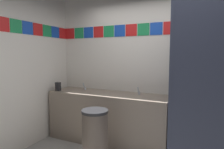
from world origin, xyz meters
name	(u,v)px	position (x,y,z in m)	size (l,w,h in m)	color
wall_back	(156,65)	(0.00, 1.47, 1.38)	(3.80, 0.09, 2.75)	silver
wall_side	(3,67)	(-1.94, 0.00, 1.38)	(0.09, 2.87, 2.75)	silver
vanity_counter	(108,117)	(-0.77, 1.13, 0.45)	(2.16, 0.61, 0.89)	gray
faucet_left	(85,87)	(-1.31, 1.22, 0.94)	(0.04, 0.10, 0.14)	silver
faucet_right	(139,92)	(-0.23, 1.22, 0.94)	(0.04, 0.10, 0.14)	silver
soap_dispenser	(58,87)	(-1.72, 0.94, 0.97)	(0.09, 0.09, 0.16)	black
stall_divider	(191,98)	(0.64, 0.43, 1.07)	(0.92, 1.49, 2.14)	#33384C
toilet	(220,149)	(1.00, 0.97, 0.30)	(0.39, 0.49, 0.74)	white
trash_bin	(95,136)	(-0.63, 0.44, 0.39)	(0.38, 0.38, 0.78)	brown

